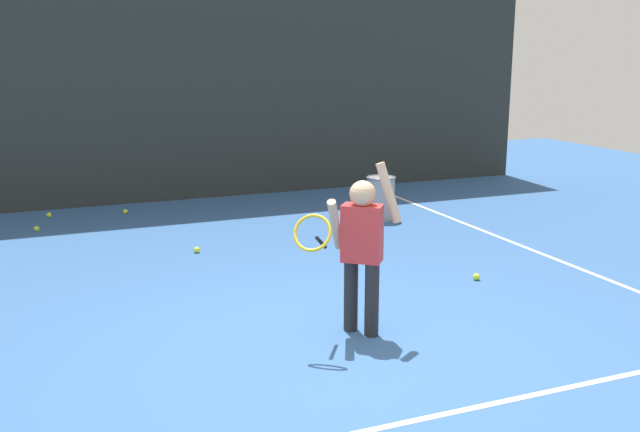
% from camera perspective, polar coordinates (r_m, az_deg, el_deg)
% --- Properties ---
extents(ground_plane, '(20.00, 20.00, 0.00)m').
position_cam_1_polar(ground_plane, '(5.33, 1.44, -10.77)').
color(ground_plane, '#335B93').
extents(court_line_baseline, '(9.00, 0.05, 0.00)m').
position_cam_1_polar(court_line_baseline, '(4.47, 7.17, -15.85)').
color(court_line_baseline, white).
rests_on(court_line_baseline, ground).
extents(court_line_sideline, '(0.05, 9.00, 0.00)m').
position_cam_1_polar(court_line_sideline, '(7.74, 19.75, -3.89)').
color(court_line_sideline, white).
rests_on(court_line_sideline, ground).
extents(back_fence_windscreen, '(11.55, 0.08, 3.92)m').
position_cam_1_polar(back_fence_windscreen, '(10.58, -11.66, 11.75)').
color(back_fence_windscreen, '#282D2B').
rests_on(back_fence_windscreen, ground).
extents(fence_post_2, '(0.09, 0.09, 4.07)m').
position_cam_1_polar(fence_post_2, '(10.64, -11.74, 12.15)').
color(fence_post_2, slate).
rests_on(fence_post_2, ground).
extents(fence_post_3, '(0.09, 0.09, 4.07)m').
position_cam_1_polar(fence_post_3, '(11.50, 2.50, 12.45)').
color(fence_post_3, slate).
rests_on(fence_post_3, ground).
extents(fence_post_4, '(0.09, 0.09, 4.07)m').
position_cam_1_polar(fence_post_4, '(12.92, 14.20, 12.15)').
color(fence_post_4, slate).
rests_on(fence_post_4, ground).
extents(tennis_player, '(0.89, 0.50, 1.35)m').
position_cam_1_polar(tennis_player, '(5.45, 3.19, -2.16)').
color(tennis_player, '#232326').
rests_on(tennis_player, ground).
extents(ball_hopper, '(0.38, 0.38, 0.56)m').
position_cam_1_polar(ball_hopper, '(9.33, 4.83, 1.47)').
color(ball_hopper, gray).
rests_on(ball_hopper, ground).
extents(tennis_ball_0, '(0.07, 0.07, 0.07)m').
position_cam_1_polar(tennis_ball_0, '(9.38, -21.55, -0.94)').
color(tennis_ball_0, '#CCE033').
rests_on(tennis_ball_0, ground).
extents(tennis_ball_2, '(0.07, 0.07, 0.07)m').
position_cam_1_polar(tennis_ball_2, '(10.10, -20.68, 0.08)').
color(tennis_ball_2, '#CCE033').
rests_on(tennis_ball_2, ground).
extents(tennis_ball_3, '(0.07, 0.07, 0.07)m').
position_cam_1_polar(tennis_ball_3, '(7.07, 12.30, -4.72)').
color(tennis_ball_3, '#CCE033').
rests_on(tennis_ball_3, ground).
extents(tennis_ball_4, '(0.07, 0.07, 0.07)m').
position_cam_1_polar(tennis_ball_4, '(10.00, -15.17, 0.34)').
color(tennis_ball_4, '#CCE033').
rests_on(tennis_ball_4, ground).
extents(tennis_ball_5, '(0.07, 0.07, 0.07)m').
position_cam_1_polar(tennis_ball_5, '(7.93, -9.74, -2.66)').
color(tennis_ball_5, '#CCE033').
rests_on(tennis_ball_5, ground).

